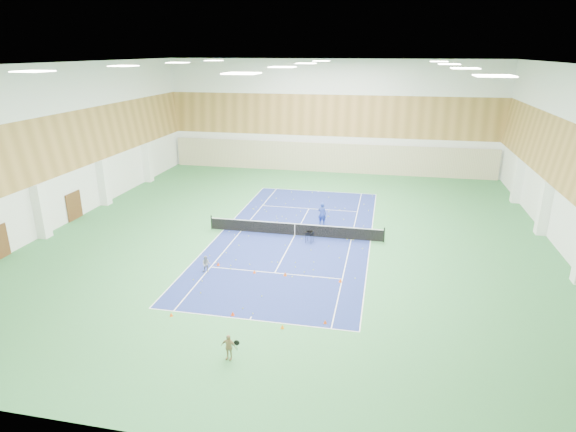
{
  "coord_description": "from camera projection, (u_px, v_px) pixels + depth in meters",
  "views": [
    {
      "loc": [
        6.19,
        -32.19,
        12.86
      ],
      "look_at": [
        -0.19,
        -1.49,
        2.0
      ],
      "focal_mm": 30.0,
      "sensor_mm": 36.0,
      "label": 1
    }
  ],
  "objects": [
    {
      "name": "ground",
      "position": [
        295.0,
        235.0,
        35.18
      ],
      "size": [
        40.0,
        40.0,
        0.0
      ],
      "primitive_type": "plane",
      "color": "#32763F",
      "rests_on": "ground"
    },
    {
      "name": "back_curtain",
      "position": [
        329.0,
        158.0,
        52.93
      ],
      "size": [
        35.4,
        0.16,
        3.2
      ],
      "primitive_type": "cube",
      "color": "#C6B793",
      "rests_on": "ground"
    },
    {
      "name": "cone_svc_c",
      "position": [
        285.0,
        274.0,
        28.86
      ],
      "size": [
        0.23,
        0.23,
        0.25
      ],
      "primitive_type": "cone",
      "color": "#F2570C",
      "rests_on": "ground"
    },
    {
      "name": "cone_svc_d",
      "position": [
        340.0,
        280.0,
        28.06
      ],
      "size": [
        0.22,
        0.22,
        0.24
      ],
      "primitive_type": "cone",
      "color": "#ED4D0C",
      "rests_on": "ground"
    },
    {
      "name": "door_left_b",
      "position": [
        74.0,
        206.0,
        38.26
      ],
      "size": [
        0.08,
        1.8,
        2.2
      ],
      "primitive_type": "cube",
      "color": "#593319",
      "rests_on": "ground"
    },
    {
      "name": "tennis_net",
      "position": [
        295.0,
        228.0,
        35.0
      ],
      "size": [
        12.8,
        0.1,
        1.1
      ],
      "primitive_type": null,
      "color": "black",
      "rests_on": "ground"
    },
    {
      "name": "cone_svc_a",
      "position": [
        218.0,
        264.0,
        30.23
      ],
      "size": [
        0.21,
        0.21,
        0.23
      ],
      "primitive_type": "cone",
      "color": "#DF3F0B",
      "rests_on": "ground"
    },
    {
      "name": "wood_cladding",
      "position": [
        295.0,
        126.0,
        32.56
      ],
      "size": [
        36.0,
        40.0,
        8.0
      ],
      "primitive_type": null,
      "color": "#A77C3E",
      "rests_on": "room_shell"
    },
    {
      "name": "cone_base_c",
      "position": [
        282.0,
        326.0,
        23.42
      ],
      "size": [
        0.19,
        0.19,
        0.21
      ],
      "primitive_type": "cone",
      "color": "orange",
      "rests_on": "ground"
    },
    {
      "name": "cone_base_d",
      "position": [
        325.0,
        322.0,
        23.83
      ],
      "size": [
        0.18,
        0.18,
        0.2
      ],
      "primitive_type": "cone",
      "color": "#E04A0B",
      "rests_on": "ground"
    },
    {
      "name": "tennis_balls_scatter",
      "position": [
        295.0,
        235.0,
        35.16
      ],
      "size": [
        10.57,
        22.77,
        0.07
      ],
      "primitive_type": null,
      "color": "#B7CC22",
      "rests_on": "ground"
    },
    {
      "name": "cone_base_a",
      "position": [
        171.0,
        314.0,
        24.49
      ],
      "size": [
        0.18,
        0.18,
        0.2
      ],
      "primitive_type": "cone",
      "color": "#F44E0C",
      "rests_on": "ground"
    },
    {
      "name": "room_shell",
      "position": [
        295.0,
        155.0,
        33.21
      ],
      "size": [
        36.0,
        40.0,
        12.0
      ],
      "primitive_type": null,
      "color": "white",
      "rests_on": "ground"
    },
    {
      "name": "ball_cart",
      "position": [
        309.0,
        237.0,
        33.76
      ],
      "size": [
        0.57,
        0.57,
        0.84
      ],
      "primitive_type": null,
      "rotation": [
        0.0,
        0.0,
        -0.21
      ],
      "color": "black",
      "rests_on": "ground"
    },
    {
      "name": "court_surface",
      "position": [
        295.0,
        235.0,
        35.18
      ],
      "size": [
        10.97,
        23.77,
        0.01
      ],
      "primitive_type": "cube",
      "color": "navy",
      "rests_on": "ground"
    },
    {
      "name": "ceiling_light_grid",
      "position": [
        296.0,
        65.0,
        31.28
      ],
      "size": [
        21.4,
        25.4,
        0.06
      ],
      "primitive_type": null,
      "color": "white",
      "rests_on": "room_shell"
    },
    {
      "name": "cone_base_b",
      "position": [
        233.0,
        313.0,
        24.55
      ],
      "size": [
        0.21,
        0.21,
        0.23
      ],
      "primitive_type": "cone",
      "color": "red",
      "rests_on": "ground"
    },
    {
      "name": "child_apron",
      "position": [
        229.0,
        347.0,
        20.95
      ],
      "size": [
        0.74,
        0.38,
        1.21
      ],
      "primitive_type": "imported",
      "rotation": [
        0.0,
        0.0,
        -0.12
      ],
      "color": "tan",
      "rests_on": "ground"
    },
    {
      "name": "cone_svc_b",
      "position": [
        254.0,
        272.0,
        29.21
      ],
      "size": [
        0.19,
        0.19,
        0.21
      ],
      "primitive_type": "cone",
      "color": "#FB530D",
      "rests_on": "ground"
    },
    {
      "name": "child_court",
      "position": [
        206.0,
        264.0,
        29.22
      ],
      "size": [
        0.57,
        0.48,
        1.05
      ],
      "primitive_type": "imported",
      "rotation": [
        0.0,
        0.0,
        0.16
      ],
      "color": "gray",
      "rests_on": "ground"
    },
    {
      "name": "coach",
      "position": [
        322.0,
        214.0,
        37.08
      ],
      "size": [
        0.71,
        0.52,
        1.79
      ],
      "primitive_type": "imported",
      "rotation": [
        0.0,
        0.0,
        2.99
      ],
      "color": "#21379A",
      "rests_on": "ground"
    }
  ]
}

